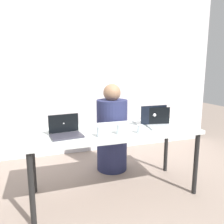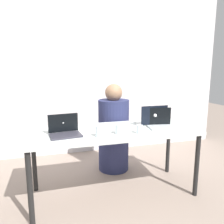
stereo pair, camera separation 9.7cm
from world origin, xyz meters
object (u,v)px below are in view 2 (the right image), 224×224
object	(u,v)px
laptop_back_right	(151,120)
water_glass_right	(139,130)
laptop_front_right	(161,123)
laptop_front_left	(65,131)
water_glass_left	(99,132)
water_glass_center	(119,130)
person_at_center	(114,132)

from	to	relation	value
laptop_back_right	water_glass_right	size ratio (longest dim) A/B	3.72
laptop_front_right	water_glass_right	size ratio (longest dim) A/B	3.51
laptop_front_right	water_glass_right	distance (m)	0.36
laptop_front_left	water_glass_right	xyz separation A→B (m)	(0.73, -0.15, -0.01)
laptop_front_right	laptop_front_left	bearing A→B (deg)	-170.52
laptop_back_right	water_glass_left	bearing A→B (deg)	23.14
laptop_back_right	laptop_front_right	xyz separation A→B (m)	(0.03, -0.17, -0.00)
laptop_back_right	laptop_front_right	distance (m)	0.17
water_glass_right	laptop_front_left	bearing A→B (deg)	168.36
water_glass_right	water_glass_center	xyz separation A→B (m)	(-0.21, 0.04, 0.00)
laptop_back_right	water_glass_right	distance (m)	0.43
person_at_center	water_glass_left	size ratio (longest dim) A/B	11.86
laptop_front_right	water_glass_right	world-z (taller)	laptop_front_right
water_glass_center	laptop_back_right	bearing A→B (deg)	29.54
laptop_front_left	laptop_front_right	bearing A→B (deg)	-6.38
person_at_center	laptop_front_right	distance (m)	0.79
laptop_back_right	water_glass_left	xyz separation A→B (m)	(-0.71, -0.31, -0.01)
laptop_front_right	water_glass_right	xyz separation A→B (m)	(-0.32, -0.16, -0.01)
laptop_front_left	water_glass_right	size ratio (longest dim) A/B	3.62
laptop_front_left	laptop_back_right	xyz separation A→B (m)	(1.02, 0.17, 0.01)
water_glass_center	water_glass_right	bearing A→B (deg)	-11.85
person_at_center	water_glass_right	world-z (taller)	person_at_center
water_glass_right	person_at_center	bearing A→B (deg)	91.99
laptop_front_right	water_glass_center	world-z (taller)	laptop_front_right
person_at_center	laptop_back_right	size ratio (longest dim) A/B	3.64
laptop_back_right	water_glass_right	xyz separation A→B (m)	(-0.29, -0.32, -0.01)
laptop_back_right	water_glass_center	distance (m)	0.57
water_glass_left	person_at_center	bearing A→B (deg)	64.10
laptop_front_right	water_glass_center	size ratio (longest dim) A/B	3.17
laptop_back_right	laptop_front_left	bearing A→B (deg)	9.19
person_at_center	water_glass_center	xyz separation A→B (m)	(-0.18, -0.78, 0.26)
laptop_front_left	water_glass_center	distance (m)	0.53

